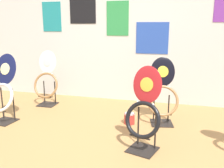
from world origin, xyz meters
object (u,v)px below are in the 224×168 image
toilet_seat_display_crimson_swirl (144,112)px  toilet_seat_display_navy_moon (3,91)px  toilet_seat_display_jazz_black (163,93)px  toilet_seat_display_white_plain (46,81)px  paint_can (129,118)px

toilet_seat_display_crimson_swirl → toilet_seat_display_navy_moon: (-1.92, 0.31, 0.01)m
toilet_seat_display_jazz_black → toilet_seat_display_crimson_swirl: (-0.13, -0.80, 0.00)m
toilet_seat_display_crimson_swirl → toilet_seat_display_navy_moon: toilet_seat_display_navy_moon is taller
toilet_seat_display_jazz_black → toilet_seat_display_navy_moon: (-2.05, -0.49, 0.01)m
toilet_seat_display_white_plain → toilet_seat_display_crimson_swirl: (1.73, -1.12, 0.02)m
toilet_seat_display_white_plain → toilet_seat_display_jazz_black: 1.89m
toilet_seat_display_jazz_black → paint_can: (-0.41, -0.14, -0.33)m
toilet_seat_display_jazz_black → paint_can: toilet_seat_display_jazz_black is taller
toilet_seat_display_crimson_swirl → toilet_seat_display_navy_moon: 1.94m
toilet_seat_display_jazz_black → toilet_seat_display_crimson_swirl: bearing=-99.2°
toilet_seat_display_white_plain → toilet_seat_display_crimson_swirl: 2.06m
toilet_seat_display_navy_moon → paint_can: (1.64, 0.35, -0.35)m
toilet_seat_display_white_plain → toilet_seat_display_jazz_black: size_ratio=1.01×
toilet_seat_display_white_plain → toilet_seat_display_navy_moon: 0.83m
toilet_seat_display_crimson_swirl → paint_can: bearing=112.6°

